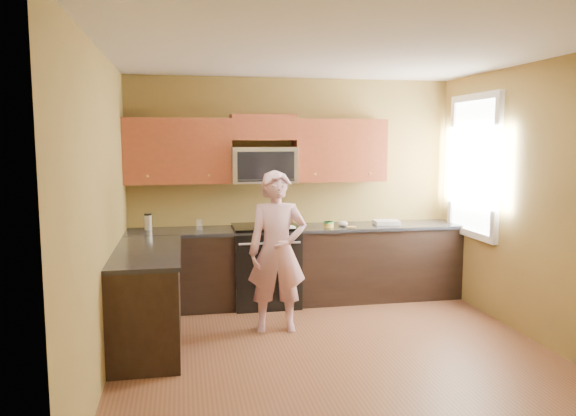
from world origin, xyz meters
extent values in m
plane|color=brown|center=(0.00, 0.00, 0.00)|extent=(4.00, 4.00, 0.00)
plane|color=white|center=(0.00, 0.00, 2.70)|extent=(4.00, 4.00, 0.00)
plane|color=brown|center=(0.00, 2.00, 1.35)|extent=(4.00, 0.00, 4.00)
plane|color=brown|center=(0.00, -2.00, 1.35)|extent=(4.00, 0.00, 4.00)
plane|color=brown|center=(-2.00, 0.00, 1.35)|extent=(0.00, 4.00, 4.00)
plane|color=brown|center=(2.00, 0.00, 1.35)|extent=(0.00, 4.00, 4.00)
cube|color=black|center=(0.00, 1.70, 0.44)|extent=(4.00, 0.60, 0.88)
cube|color=black|center=(-1.70, 0.60, 0.44)|extent=(0.60, 1.60, 0.88)
cube|color=black|center=(0.00, 1.69, 0.90)|extent=(4.00, 0.62, 0.04)
cube|color=black|center=(-1.69, 0.60, 0.90)|extent=(0.62, 1.60, 0.04)
cube|color=maroon|center=(-0.40, 1.83, 2.10)|extent=(0.76, 0.33, 0.30)
imported|color=#DA6D86|center=(-0.42, 0.76, 0.82)|extent=(0.64, 0.45, 1.65)
cube|color=#B27F47|center=(0.61, 1.51, 0.93)|extent=(0.13, 0.13, 0.01)
ellipsoid|color=silver|center=(-0.13, 1.45, 0.95)|extent=(0.11, 0.12, 0.06)
ellipsoid|color=silver|center=(0.54, 1.64, 0.95)|extent=(0.16, 0.16, 0.07)
cube|color=silver|center=(1.11, 1.69, 0.95)|extent=(0.32, 0.27, 0.05)
cylinder|color=silver|center=(-1.17, 1.70, 0.98)|extent=(0.07, 0.07, 0.12)
camera|label=1|loc=(-1.35, -4.67, 1.95)|focal=34.40mm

